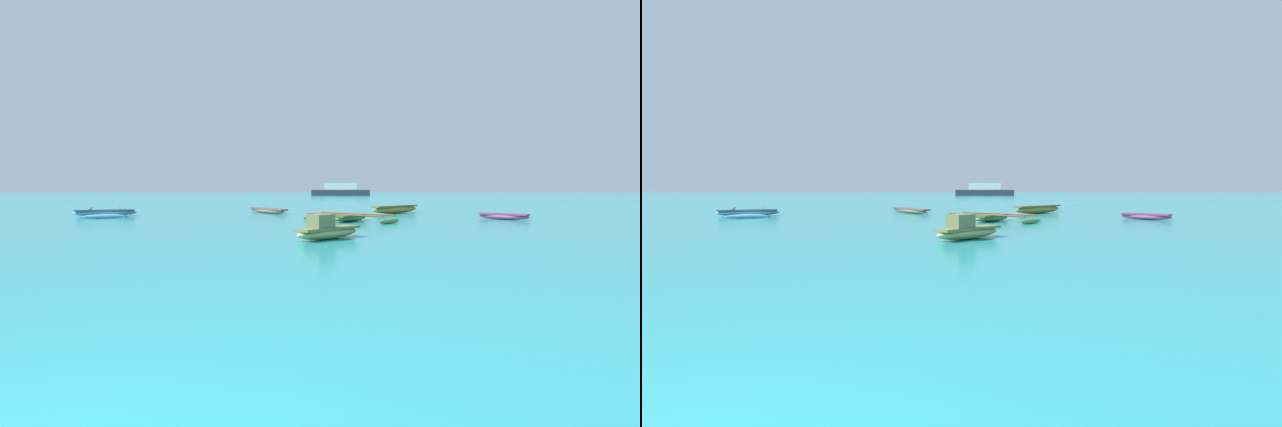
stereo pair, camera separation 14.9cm
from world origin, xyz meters
TOP-DOWN VIEW (x-y plane):
  - moored_boat_0 at (9.35, 21.99)m, footprint 2.25×1.88m
  - moored_boat_1 at (4.80, 26.83)m, footprint 3.07×3.23m
  - moored_boat_2 at (2.12, 20.39)m, footprint 4.40×3.79m
  - moored_boat_3 at (-2.51, 26.68)m, footprint 2.87×3.49m
  - moored_boat_4 at (-10.52, 23.48)m, footprint 3.47×4.45m
  - moored_boat_5 at (1.37, 12.99)m, footprint 2.11×2.36m
  - distant_ferry at (1.25, 76.50)m, footprint 9.09×2.00m

SIDE VIEW (x-z plane):
  - moored_boat_0 at x=9.35m, z-range 0.02..0.31m
  - moored_boat_2 at x=2.12m, z-range -0.01..0.34m
  - moored_boat_3 at x=-2.51m, z-range 0.02..0.31m
  - moored_boat_4 at x=-10.52m, z-range -0.01..0.40m
  - moored_boat_1 at x=4.80m, z-range 0.03..0.48m
  - moored_boat_5 at x=1.37m, z-range -0.11..0.64m
  - distant_ferry at x=1.25m, z-range -0.19..1.81m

